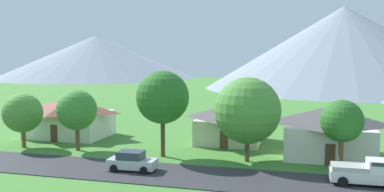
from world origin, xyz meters
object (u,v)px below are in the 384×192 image
(tree_left_of_center, at_px, (77,110))
(tree_center, at_px, (163,97))
(house_leftmost, at_px, (70,117))
(tree_far_right, at_px, (23,113))
(tree_near_right, at_px, (342,121))
(house_left_center, at_px, (230,123))
(pickup_truck_white_west_side, at_px, (367,172))
(tree_near_left, at_px, (247,110))
(house_right_center, at_px, (328,130))
(parked_car_silver_west_end, at_px, (132,161))

(tree_left_of_center, relative_size, tree_center, 0.75)
(house_leftmost, relative_size, tree_far_right, 1.69)
(house_leftmost, relative_size, tree_near_right, 1.62)
(house_left_center, distance_m, pickup_truck_white_west_side, 18.66)
(pickup_truck_white_west_side, bearing_deg, tree_near_left, 153.56)
(house_right_center, height_order, parked_car_silver_west_end, house_right_center)
(tree_near_right, bearing_deg, pickup_truck_white_west_side, -67.78)
(tree_far_right, bearing_deg, parked_car_silver_west_end, -20.03)
(tree_near_left, xyz_separation_m, pickup_truck_white_west_side, (9.92, -4.93, -3.82))
(tree_near_left, height_order, parked_car_silver_west_end, tree_near_left)
(house_leftmost, height_order, house_left_center, house_leftmost)
(house_leftmost, height_order, tree_far_right, tree_far_right)
(tree_near_left, bearing_deg, tree_near_right, -6.93)
(house_leftmost, bearing_deg, pickup_truck_white_west_side, -19.26)
(tree_far_right, bearing_deg, pickup_truck_white_west_side, -7.51)
(house_leftmost, height_order, tree_near_right, tree_near_right)
(house_leftmost, height_order, pickup_truck_white_west_side, house_leftmost)
(tree_near_left, bearing_deg, tree_left_of_center, -179.97)
(tree_near_left, xyz_separation_m, tree_center, (-8.36, -0.25, 1.05))
(tree_near_left, relative_size, parked_car_silver_west_end, 1.89)
(tree_left_of_center, bearing_deg, house_left_center, 29.24)
(house_leftmost, height_order, parked_car_silver_west_end, house_leftmost)
(house_left_center, height_order, house_right_center, house_right_center)
(house_leftmost, bearing_deg, tree_far_right, -101.38)
(house_leftmost, xyz_separation_m, tree_left_of_center, (5.01, -6.61, 1.82))
(tree_left_of_center, height_order, tree_near_right, tree_left_of_center)
(tree_near_right, relative_size, tree_far_right, 1.04)
(tree_center, relative_size, parked_car_silver_west_end, 2.02)
(tree_center, bearing_deg, pickup_truck_white_west_side, -14.36)
(tree_center, bearing_deg, house_left_center, 58.67)
(house_right_center, distance_m, tree_near_left, 8.95)
(house_left_center, height_order, tree_left_of_center, tree_left_of_center)
(tree_left_of_center, relative_size, tree_far_right, 1.08)
(house_leftmost, xyz_separation_m, tree_far_right, (-1.41, -7.00, 1.33))
(pickup_truck_white_west_side, bearing_deg, house_right_center, 104.58)
(parked_car_silver_west_end, bearing_deg, tree_left_of_center, 146.11)
(parked_car_silver_west_end, bearing_deg, house_left_center, 67.05)
(house_right_center, relative_size, tree_left_of_center, 1.39)
(parked_car_silver_west_end, bearing_deg, tree_far_right, 159.97)
(house_leftmost, distance_m, tree_far_right, 7.26)
(parked_car_silver_west_end, bearing_deg, house_right_center, 31.46)
(house_left_center, bearing_deg, tree_center, -121.33)
(tree_far_right, relative_size, parked_car_silver_west_end, 1.40)
(house_leftmost, height_order, tree_center, tree_center)
(house_left_center, relative_size, tree_center, 0.91)
(tree_near_left, relative_size, pickup_truck_white_west_side, 1.53)
(house_left_center, distance_m, tree_near_right, 14.93)
(house_right_center, bearing_deg, tree_center, -164.16)
(tree_near_left, bearing_deg, parked_car_silver_west_end, -146.98)
(house_left_center, bearing_deg, tree_near_right, -39.31)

